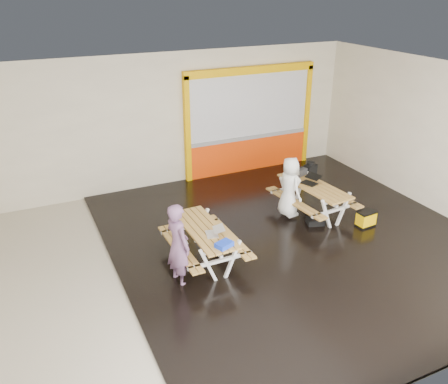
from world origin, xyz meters
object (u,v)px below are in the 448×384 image
laptop_right (311,181)px  backpack (310,172)px  picnic_table_right (313,192)px  person_right (290,187)px  picnic_table_left (205,236)px  person_left (178,245)px  fluke_bag (366,219)px  blue_pouch (224,244)px  toolbox (300,172)px  laptop_left (214,232)px  dark_case (315,221)px

laptop_right → backpack: backpack is taller
picnic_table_right → person_right: 0.65m
picnic_table_left → person_left: size_ratio=1.18×
person_right → fluke_bag: 1.84m
blue_pouch → fluke_bag: blue_pouch is taller
picnic_table_right → blue_pouch: bearing=-152.8°
toolbox → fluke_bag: toolbox is taller
picnic_table_right → person_left: size_ratio=1.29×
laptop_right → backpack: bearing=55.5°
person_right → backpack: (1.11, 0.79, -0.11)m
laptop_left → laptop_right: size_ratio=0.80×
picnic_table_left → backpack: 3.95m
person_left → fluke_bag: bearing=-100.2°
person_left → laptop_right: size_ratio=3.24×
picnic_table_left → backpack: size_ratio=3.76×
laptop_right → person_left: bearing=-160.2°
blue_pouch → dark_case: (2.78, 1.08, -0.68)m
laptop_left → backpack: (3.50, 1.95, -0.10)m
person_left → laptop_right: person_left is taller
person_left → blue_pouch: (0.75, -0.34, 0.01)m
picnic_table_right → fluke_bag: size_ratio=4.71×
laptop_right → fluke_bag: 1.51m
picnic_table_right → laptop_right: bearing=89.0°
picnic_table_right → backpack: 1.03m
picnic_table_left → picnic_table_right: picnic_table_right is taller
person_left → blue_pouch: person_left is taller
picnic_table_left → blue_pouch: 0.80m
backpack → fluke_bag: (0.23, -1.90, -0.48)m
picnic_table_left → picnic_table_right: 3.17m
picnic_table_right → picnic_table_left: bearing=-165.8°
laptop_right → toolbox: (0.03, 0.49, 0.03)m
backpack → person_left: bearing=-153.9°
picnic_table_left → dark_case: size_ratio=5.04×
person_left → backpack: size_ratio=3.18×
toolbox → blue_pouch: bearing=-144.3°
picnic_table_right → dark_case: bearing=-116.2°
picnic_table_left → fluke_bag: 3.83m
person_left → fluke_bag: (4.49, 0.18, -0.57)m
laptop_left → backpack: 4.01m
blue_pouch → picnic_table_left: bearing=94.7°
person_left → dark_case: (3.52, 0.73, -0.67)m
picnic_table_right → person_right: bearing=171.2°
picnic_table_right → fluke_bag: 1.31m
blue_pouch → backpack: size_ratio=0.60×
blue_pouch → picnic_table_right: bearing=27.2°
person_left → person_right: bearing=-80.1°
blue_pouch → dark_case: 3.05m
toolbox → dark_case: size_ratio=1.05×
blue_pouch → person_left: bearing=155.4°
fluke_bag → picnic_table_right: bearing=125.8°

